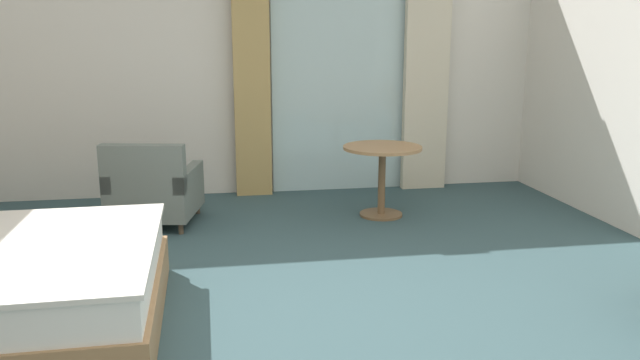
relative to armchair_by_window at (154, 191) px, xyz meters
The scene contains 7 objects.
ground 2.65m from the armchair_by_window, 66.03° to the right, with size 6.89×7.68×0.10m, color #334C51.
wall_back 1.92m from the armchair_by_window, 47.91° to the left, with size 6.49×0.12×2.78m, color silver.
balcony_glass_door 2.42m from the armchair_by_window, 29.29° to the left, with size 1.51×0.02×2.45m, color silver.
curtain_panel_left 1.72m from the armchair_by_window, 45.35° to the left, with size 0.39×0.10×2.63m, color tan.
curtain_panel_right 3.26m from the armchair_by_window, 18.82° to the left, with size 0.50×0.10×2.63m, color beige.
armchair_by_window is the anchor object (origin of this frame).
round_cafe_table 2.17m from the armchair_by_window, ahead, with size 0.76×0.76×0.69m.
Camera 1 is at (-0.49, -3.39, 1.72)m, focal length 35.17 mm.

